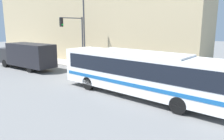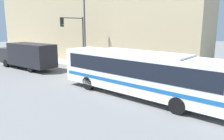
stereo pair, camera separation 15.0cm
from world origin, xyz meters
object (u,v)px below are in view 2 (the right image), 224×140
city_bus (138,71)px  fire_hydrant (150,72)px  traffic_light_pole (76,33)px  street_lamp (83,27)px  parking_meter (104,61)px  delivery_truck (27,55)px  pedestrian_near_corner (153,67)px

city_bus → fire_hydrant: size_ratio=15.71×
city_bus → traffic_light_pole: traffic_light_pole is taller
city_bus → street_lamp: (5.21, 10.22, 2.83)m
fire_hydrant → parking_meter: parking_meter is taller
city_bus → delivery_truck: size_ratio=1.48×
fire_hydrant → traffic_light_pole: (-0.94, 8.63, 3.42)m
traffic_light_pole → parking_meter: 4.41m
delivery_truck → street_lamp: bearing=-49.3°
street_lamp → parking_meter: bearing=-89.2°
traffic_light_pole → pedestrian_near_corner: size_ratio=3.29×
fire_hydrant → traffic_light_pole: bearing=96.2°
fire_hydrant → pedestrian_near_corner: (0.52, -0.04, 0.47)m
fire_hydrant → street_lamp: (-0.04, 8.43, 4.08)m
city_bus → traffic_light_pole: 11.48m
traffic_light_pole → pedestrian_near_corner: (1.46, -8.66, -2.95)m
city_bus → delivery_truck: (1.07, 15.03, -0.24)m
delivery_truck → traffic_light_pole: bearing=-54.9°
fire_hydrant → traffic_light_pole: traffic_light_pole is taller
pedestrian_near_corner → parking_meter: bearing=95.5°
fire_hydrant → street_lamp: street_lamp is taller
traffic_light_pole → pedestrian_near_corner: bearing=-80.4°
fire_hydrant → traffic_light_pole: 9.33m
parking_meter → street_lamp: street_lamp is taller
city_bus → delivery_truck: city_bus is taller
delivery_truck → parking_meter: size_ratio=5.98×
fire_hydrant → parking_meter: (-0.00, 5.41, 0.55)m
parking_meter → city_bus: bearing=-126.1°
delivery_truck → pedestrian_near_corner: bearing=-70.5°
fire_hydrant → city_bus: bearing=-161.2°
delivery_truck → fire_hydrant: delivery_truck is taller
city_bus → street_lamp: 11.82m
parking_meter → pedestrian_near_corner: 5.47m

